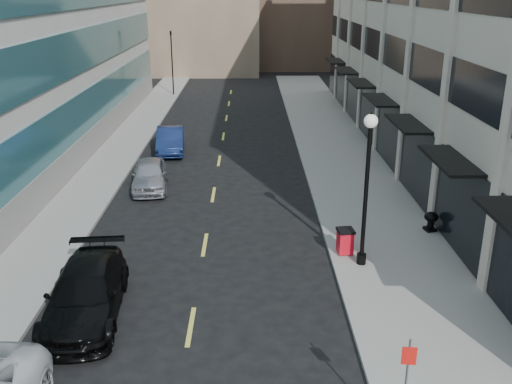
{
  "coord_description": "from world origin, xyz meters",
  "views": [
    {
      "loc": [
        1.87,
        -7.35,
        10.02
      ],
      "look_at": [
        2.1,
        12.8,
        2.73
      ],
      "focal_mm": 40.0,
      "sensor_mm": 36.0,
      "label": 1
    }
  ],
  "objects_px": {
    "car_blue_sedan": "(170,140)",
    "lamppost": "(367,177)",
    "traffic_signal": "(171,35)",
    "car_silver_sedan": "(150,175)",
    "sign_post": "(406,379)",
    "trash_bin": "(345,240)",
    "urn_planter": "(431,219)",
    "car_black_pickup": "(85,293)"
  },
  "relations": [
    {
      "from": "car_blue_sedan",
      "to": "lamppost",
      "type": "height_order",
      "value": "lamppost"
    },
    {
      "from": "traffic_signal",
      "to": "car_blue_sedan",
      "type": "height_order",
      "value": "traffic_signal"
    },
    {
      "from": "traffic_signal",
      "to": "car_blue_sedan",
      "type": "bearing_deg",
      "value": -83.44
    },
    {
      "from": "car_silver_sedan",
      "to": "sign_post",
      "type": "relative_size",
      "value": 1.62
    },
    {
      "from": "lamppost",
      "to": "sign_post",
      "type": "relative_size",
      "value": 2.13
    },
    {
      "from": "trash_bin",
      "to": "sign_post",
      "type": "relative_size",
      "value": 0.37
    },
    {
      "from": "traffic_signal",
      "to": "car_silver_sedan",
      "type": "bearing_deg",
      "value": -85.47
    },
    {
      "from": "car_blue_sedan",
      "to": "traffic_signal",
      "type": "bearing_deg",
      "value": 90.84
    },
    {
      "from": "trash_bin",
      "to": "urn_planter",
      "type": "height_order",
      "value": "trash_bin"
    },
    {
      "from": "car_black_pickup",
      "to": "trash_bin",
      "type": "height_order",
      "value": "car_black_pickup"
    },
    {
      "from": "car_black_pickup",
      "to": "lamppost",
      "type": "distance_m",
      "value": 10.39
    },
    {
      "from": "trash_bin",
      "to": "car_black_pickup",
      "type": "bearing_deg",
      "value": -162.0
    },
    {
      "from": "lamppost",
      "to": "sign_post",
      "type": "xyz_separation_m",
      "value": [
        -0.77,
        -8.96,
        -1.7
      ]
    },
    {
      "from": "sign_post",
      "to": "traffic_signal",
      "type": "bearing_deg",
      "value": 109.2
    },
    {
      "from": "lamppost",
      "to": "car_silver_sedan",
      "type": "bearing_deg",
      "value": 136.18
    },
    {
      "from": "sign_post",
      "to": "urn_planter",
      "type": "relative_size",
      "value": 3.28
    },
    {
      "from": "traffic_signal",
      "to": "urn_planter",
      "type": "height_order",
      "value": "traffic_signal"
    },
    {
      "from": "car_silver_sedan",
      "to": "urn_planter",
      "type": "relative_size",
      "value": 5.3
    },
    {
      "from": "sign_post",
      "to": "urn_planter",
      "type": "distance_m",
      "value": 12.82
    },
    {
      "from": "trash_bin",
      "to": "sign_post",
      "type": "bearing_deg",
      "value": -98.38
    },
    {
      "from": "traffic_signal",
      "to": "car_blue_sedan",
      "type": "distance_m",
      "value": 20.73
    },
    {
      "from": "lamppost",
      "to": "urn_planter",
      "type": "bearing_deg",
      "value": 40.85
    },
    {
      "from": "car_blue_sedan",
      "to": "urn_planter",
      "type": "height_order",
      "value": "car_blue_sedan"
    },
    {
      "from": "traffic_signal",
      "to": "lamppost",
      "type": "xyz_separation_m",
      "value": [
        11.57,
        -36.05,
        -2.13
      ]
    },
    {
      "from": "car_silver_sedan",
      "to": "car_blue_sedan",
      "type": "xyz_separation_m",
      "value": [
        0.16,
        7.0,
        0.02
      ]
    },
    {
      "from": "urn_planter",
      "to": "car_blue_sedan",
      "type": "bearing_deg",
      "value": 134.57
    },
    {
      "from": "car_silver_sedan",
      "to": "urn_planter",
      "type": "distance_m",
      "value": 14.28
    },
    {
      "from": "traffic_signal",
      "to": "car_black_pickup",
      "type": "relative_size",
      "value": 1.25
    },
    {
      "from": "traffic_signal",
      "to": "urn_planter",
      "type": "xyz_separation_m",
      "value": [
        15.1,
        -32.99,
        -5.06
      ]
    },
    {
      "from": "car_blue_sedan",
      "to": "lamppost",
      "type": "relative_size",
      "value": 0.81
    },
    {
      "from": "lamppost",
      "to": "trash_bin",
      "type": "bearing_deg",
      "value": 119.53
    },
    {
      "from": "lamppost",
      "to": "urn_planter",
      "type": "distance_m",
      "value": 5.51
    },
    {
      "from": "urn_planter",
      "to": "traffic_signal",
      "type": "bearing_deg",
      "value": 114.59
    },
    {
      "from": "car_silver_sedan",
      "to": "sign_post",
      "type": "height_order",
      "value": "sign_post"
    },
    {
      "from": "car_silver_sedan",
      "to": "car_blue_sedan",
      "type": "relative_size",
      "value": 0.94
    },
    {
      "from": "car_black_pickup",
      "to": "car_blue_sedan",
      "type": "relative_size",
      "value": 1.18
    },
    {
      "from": "trash_bin",
      "to": "lamppost",
      "type": "relative_size",
      "value": 0.18
    },
    {
      "from": "car_black_pickup",
      "to": "trash_bin",
      "type": "relative_size",
      "value": 5.42
    },
    {
      "from": "car_silver_sedan",
      "to": "traffic_signal",
      "type": "bearing_deg",
      "value": 87.36
    },
    {
      "from": "car_black_pickup",
      "to": "car_blue_sedan",
      "type": "distance_m",
      "value": 19.32
    },
    {
      "from": "traffic_signal",
      "to": "trash_bin",
      "type": "relative_size",
      "value": 6.78
    },
    {
      "from": "car_silver_sedan",
      "to": "car_blue_sedan",
      "type": "bearing_deg",
      "value": 81.51
    }
  ]
}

